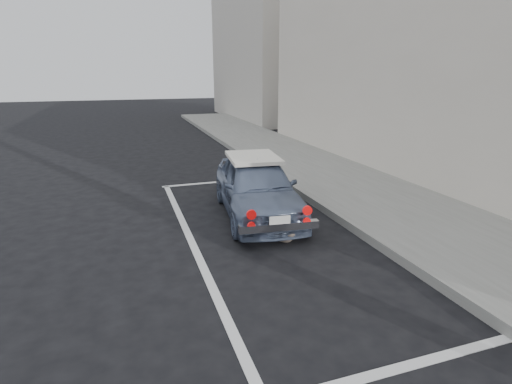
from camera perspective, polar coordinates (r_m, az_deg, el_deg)
ground at (r=4.42m, az=10.74°, el=-20.71°), size 80.00×80.00×0.00m
sidewalk at (r=7.56m, az=24.77°, el=-4.91°), size 2.80×40.00×0.15m
shop_building at (r=10.79m, az=32.38°, el=18.69°), size 3.50×18.00×7.00m
building_far at (r=24.46m, az=0.85°, el=19.90°), size 3.50×10.00×8.00m
pline_rear at (r=4.34m, az=20.48°, el=-22.33°), size 3.00×0.12×0.01m
pline_front at (r=10.15m, az=-4.80°, el=1.49°), size 3.00×0.12×0.01m
pline_side at (r=6.64m, az=-9.15°, el=-7.12°), size 0.12×7.00×0.01m
retro_coupe at (r=7.61m, az=0.12°, el=0.80°), size 1.71×3.46×1.13m
cat at (r=6.54m, az=4.07°, el=-6.06°), size 0.36×0.53×0.30m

